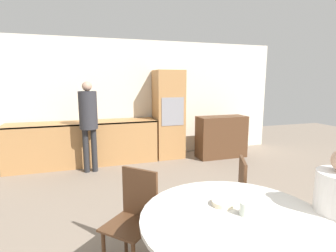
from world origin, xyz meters
TOP-DOWN VIEW (x-y plane):
  - wall_back at (0.00, 5.58)m, footprint 6.92×0.05m
  - kitchen_counter at (-1.14, 5.23)m, footprint 2.95×0.60m
  - oven_unit at (0.68, 5.24)m, footprint 0.62×0.59m
  - sideboard at (1.81, 4.85)m, footprint 1.11×0.45m
  - dining_table at (-0.14, 1.21)m, footprint 1.35×1.35m
  - chair_far_left at (-0.73, 1.95)m, footprint 0.57×0.57m
  - chair_far_right at (0.35, 2.01)m, footprint 0.53×0.53m
  - person_standing at (-1.04, 4.73)m, footprint 0.33×0.33m
  - cup at (-0.06, 1.21)m, footprint 0.08×0.08m
  - bowl_near at (-0.13, 1.39)m, footprint 0.18×0.18m

SIDE VIEW (x-z plane):
  - kitchen_counter at x=-1.14m, z-range 0.01..0.90m
  - sideboard at x=1.81m, z-range 0.00..0.93m
  - chair_far_left at x=-0.73m, z-range 0.05..0.96m
  - chair_far_right at x=0.35m, z-range 0.05..0.96m
  - dining_table at x=-0.14m, z-range 0.17..0.92m
  - bowl_near at x=-0.13m, z-range 0.76..0.79m
  - cup at x=-0.06m, z-range 0.76..0.85m
  - oven_unit at x=0.68m, z-range 0.00..1.94m
  - person_standing at x=-1.04m, z-range 0.21..1.91m
  - wall_back at x=0.00m, z-range 0.00..2.60m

